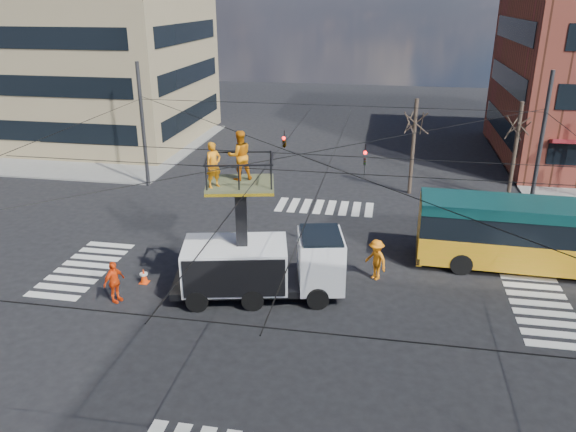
# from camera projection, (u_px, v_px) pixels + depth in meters

# --- Properties ---
(ground) EXTENTS (120.00, 120.00, 0.00)m
(ground) POSITION_uv_depth(u_px,v_px,m) (297.00, 287.00, 24.23)
(ground) COLOR black
(ground) RESTS_ON ground
(sidewalk_nw) EXTENTS (18.00, 18.00, 0.12)m
(sidewalk_nw) POSITION_uv_depth(u_px,v_px,m) (91.00, 145.00, 46.93)
(sidewalk_nw) COLOR slate
(sidewalk_nw) RESTS_ON ground
(crosswalks) EXTENTS (22.40, 22.40, 0.02)m
(crosswalks) POSITION_uv_depth(u_px,v_px,m) (297.00, 287.00, 24.23)
(crosswalks) COLOR silver
(crosswalks) RESTS_ON ground
(overhead_network) EXTENTS (24.24, 24.24, 8.00)m
(overhead_network) POSITION_uv_depth(u_px,v_px,m) (298.00, 190.00, 23.05)
(overhead_network) COLOR #2D2D30
(overhead_network) RESTS_ON ground
(tree_a) EXTENTS (2.00, 2.00, 6.00)m
(tree_a) POSITION_uv_depth(u_px,v_px,m) (415.00, 121.00, 34.08)
(tree_a) COLOR #382B21
(tree_a) RESTS_ON ground
(tree_b) EXTENTS (2.00, 2.00, 6.00)m
(tree_b) POSITION_uv_depth(u_px,v_px,m) (519.00, 125.00, 33.08)
(tree_b) COLOR #382B21
(tree_b) RESTS_ON ground
(utility_truck) EXTENTS (7.33, 3.84, 6.95)m
(utility_truck) POSITION_uv_depth(u_px,v_px,m) (262.00, 248.00, 22.81)
(utility_truck) COLOR black
(utility_truck) RESTS_ON ground
(city_bus) EXTENTS (13.12, 2.96, 3.20)m
(city_bus) POSITION_uv_depth(u_px,v_px,m) (568.00, 237.00, 24.96)
(city_bus) COLOR gold
(city_bus) RESTS_ON ground
(traffic_cone) EXTENTS (0.36, 0.36, 0.66)m
(traffic_cone) POSITION_uv_depth(u_px,v_px,m) (144.00, 276.00, 24.48)
(traffic_cone) COLOR #FF3E0A
(traffic_cone) RESTS_ON ground
(worker_ground) EXTENTS (0.79, 1.13, 1.79)m
(worker_ground) POSITION_uv_depth(u_px,v_px,m) (114.00, 282.00, 22.79)
(worker_ground) COLOR #FF4910
(worker_ground) RESTS_ON ground
(flagger) EXTENTS (1.34, 1.35, 1.87)m
(flagger) POSITION_uv_depth(u_px,v_px,m) (376.00, 260.00, 24.63)
(flagger) COLOR orange
(flagger) RESTS_ON ground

